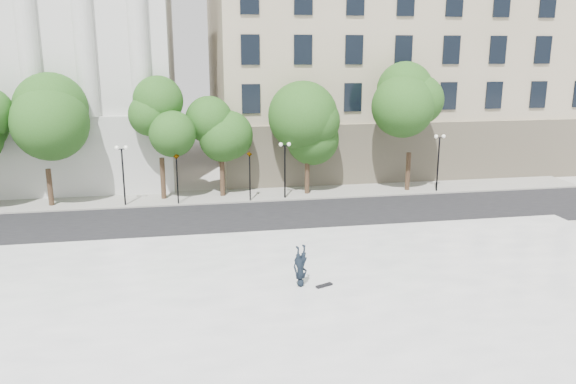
% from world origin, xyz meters
% --- Properties ---
extents(ground, '(160.00, 160.00, 0.00)m').
position_xyz_m(ground, '(0.00, 0.00, 0.00)').
color(ground, beige).
rests_on(ground, ground).
extents(plaza, '(44.00, 22.00, 0.45)m').
position_xyz_m(plaza, '(0.00, 3.00, 0.23)').
color(plaza, white).
rests_on(plaza, ground).
extents(street, '(60.00, 8.00, 0.02)m').
position_xyz_m(street, '(0.00, 18.00, 0.01)').
color(street, black).
rests_on(street, ground).
extents(far_sidewalk, '(60.00, 4.00, 0.12)m').
position_xyz_m(far_sidewalk, '(0.00, 24.00, 0.06)').
color(far_sidewalk, '#A09E93').
rests_on(far_sidewalk, ground).
extents(building_east, '(36.00, 26.15, 23.00)m').
position_xyz_m(building_east, '(20.00, 38.91, 11.14)').
color(building_east, '#B8A88C').
rests_on(building_east, ground).
extents(traffic_light_west, '(0.86, 1.67, 4.16)m').
position_xyz_m(traffic_light_west, '(-1.69, 22.30, 3.66)').
color(traffic_light_west, black).
rests_on(traffic_light_west, ground).
extents(traffic_light_east, '(0.41, 1.57, 4.13)m').
position_xyz_m(traffic_light_east, '(3.42, 22.30, 3.61)').
color(traffic_light_east, black).
rests_on(traffic_light_east, ground).
extents(person_lying, '(1.29, 2.01, 0.51)m').
position_xyz_m(person_lying, '(3.80, 5.88, 0.71)').
color(person_lying, black).
rests_on(person_lying, plaza).
extents(skateboard, '(0.82, 0.51, 0.08)m').
position_xyz_m(skateboard, '(4.82, 5.65, 0.49)').
color(skateboard, black).
rests_on(skateboard, plaza).
extents(street_trees, '(40.48, 4.86, 7.85)m').
position_xyz_m(street_trees, '(-1.41, 23.70, 5.43)').
color(street_trees, '#382619').
rests_on(street_trees, ground).
extents(lamp_posts, '(36.80, 0.28, 4.49)m').
position_xyz_m(lamp_posts, '(0.37, 22.60, 2.96)').
color(lamp_posts, black).
rests_on(lamp_posts, ground).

